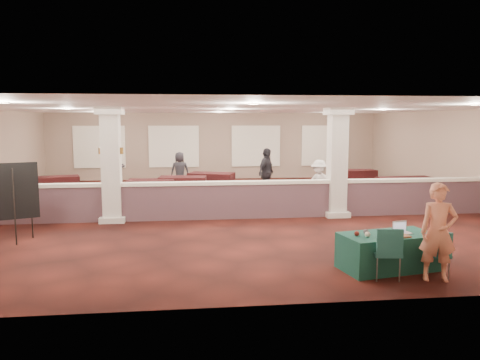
{
  "coord_description": "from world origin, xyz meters",
  "views": [
    {
      "loc": [
        -1.43,
        -14.81,
        2.82
      ],
      "look_at": [
        0.06,
        -2.0,
        1.19
      ],
      "focal_mm": 35.0,
      "sensor_mm": 36.0,
      "label": 1
    }
  ],
  "objects": [
    {
      "name": "far_table_front_center",
      "position": [
        -1.57,
        3.0,
        0.36
      ],
      "size": [
        1.85,
        1.06,
        0.72
      ],
      "primitive_type": "cube",
      "rotation": [
        0.0,
        0.0,
        -0.1
      ],
      "color": "black",
      "rests_on": "ground"
    },
    {
      "name": "yarn_red",
      "position": [
        1.73,
        -6.58,
        0.74
      ],
      "size": [
        0.09,
        0.09,
        0.09
      ],
      "primitive_type": "sphere",
      "color": "maroon",
      "rests_on": "near_table"
    },
    {
      "name": "scissors",
      "position": [
        3.04,
        -6.64,
        0.69
      ],
      "size": [
        0.12,
        0.05,
        0.01
      ],
      "primitive_type": "cube",
      "rotation": [
        0.0,
        0.0,
        0.19
      ],
      "color": "red",
      "rests_on": "near_table"
    },
    {
      "name": "wall_front",
      "position": [
        0.0,
        -8.0,
        1.6
      ],
      "size": [
        16.0,
        0.04,
        3.2
      ],
      "primitive_type": "cube",
      "color": "gray",
      "rests_on": "ground"
    },
    {
      "name": "yarn_cream",
      "position": [
        1.89,
        -6.69,
        0.74
      ],
      "size": [
        0.1,
        0.1,
        0.1
      ],
      "primitive_type": "sphere",
      "color": "beige",
      "rests_on": "near_table"
    },
    {
      "name": "attendee_d",
      "position": [
        -1.69,
        4.4,
        0.79
      ],
      "size": [
        0.79,
        0.44,
        1.57
      ],
      "primitive_type": "imported",
      "rotation": [
        0.0,
        0.0,
        3.17
      ],
      "color": "black",
      "rests_on": "ground"
    },
    {
      "name": "sconce_left",
      "position": [
        -3.78,
        -1.5,
        2.0
      ],
      "size": [
        0.12,
        0.12,
        0.18
      ],
      "color": "brown",
      "rests_on": "column_left"
    },
    {
      "name": "wall_back",
      "position": [
        0.0,
        8.0,
        1.6
      ],
      "size": [
        16.0,
        0.04,
        3.2
      ],
      "primitive_type": "cube",
      "color": "gray",
      "rests_on": "ground"
    },
    {
      "name": "far_table_back_right",
      "position": [
        6.13,
        5.16,
        0.33
      ],
      "size": [
        1.69,
        0.93,
        0.66
      ],
      "primitive_type": "cube",
      "rotation": [
        0.0,
        0.0,
        0.07
      ],
      "color": "black",
      "rests_on": "ground"
    },
    {
      "name": "far_table_front_right",
      "position": [
        6.5,
        1.13,
        0.4
      ],
      "size": [
        2.02,
        1.09,
        0.8
      ],
      "primitive_type": "cube",
      "rotation": [
        0.0,
        0.0,
        0.06
      ],
      "color": "black",
      "rests_on": "ground"
    },
    {
      "name": "conf_chair_side",
      "position": [
        2.11,
        -7.09,
        0.57
      ],
      "size": [
        0.55,
        0.55,
        0.96
      ],
      "rotation": [
        0.0,
        0.0,
        -0.16
      ],
      "color": "#1C5054",
      "rests_on": "ground"
    },
    {
      "name": "near_table",
      "position": [
        2.39,
        -6.5,
        0.34
      ],
      "size": [
        1.93,
        1.22,
        0.69
      ],
      "primitive_type": "cube",
      "rotation": [
        0.0,
        0.0,
        0.19
      ],
      "color": "#103E34",
      "rests_on": "ground"
    },
    {
      "name": "laptop_base",
      "position": [
        2.67,
        -6.49,
        0.7
      ],
      "size": [
        0.35,
        0.27,
        0.02
      ],
      "primitive_type": "cube",
      "rotation": [
        0.0,
        0.0,
        0.19
      ],
      "color": "silver",
      "rests_on": "near_table"
    },
    {
      "name": "laptop_screen",
      "position": [
        2.65,
        -6.39,
        0.81
      ],
      "size": [
        0.31,
        0.07,
        0.21
      ],
      "primitive_type": "cube",
      "rotation": [
        0.0,
        0.0,
        0.19
      ],
      "color": "silver",
      "rests_on": "near_table"
    },
    {
      "name": "wall_right",
      "position": [
        8.0,
        0.0,
        1.6
      ],
      "size": [
        0.04,
        16.0,
        3.2
      ],
      "primitive_type": "cube",
      "color": "gray",
      "rests_on": "ground"
    },
    {
      "name": "attendee_a",
      "position": [
        -4.29,
        3.94,
        0.97
      ],
      "size": [
        1.06,
        0.92,
        1.93
      ],
      "primitive_type": "imported",
      "rotation": [
        0.0,
        0.0,
        0.55
      ],
      "color": "black",
      "rests_on": "ground"
    },
    {
      "name": "sconce_right",
      "position": [
        -3.22,
        -1.5,
        2.0
      ],
      "size": [
        0.12,
        0.12,
        0.18
      ],
      "color": "brown",
      "rests_on": "column_left"
    },
    {
      "name": "yarn_grey",
      "position": [
        1.95,
        -6.47,
        0.74
      ],
      "size": [
        0.1,
        0.1,
        0.1
      ],
      "primitive_type": "sphere",
      "color": "#55555A",
      "rests_on": "near_table"
    },
    {
      "name": "far_table_front_left",
      "position": [
        -2.72,
        2.52,
        0.34
      ],
      "size": [
        1.7,
        0.88,
        0.68
      ],
      "primitive_type": "cube",
      "rotation": [
        0.0,
        0.0,
        -0.02
      ],
      "color": "black",
      "rests_on": "ground"
    },
    {
      "name": "attendee_c",
      "position": [
        1.5,
        2.04,
        0.92
      ],
      "size": [
        1.04,
        1.18,
        1.84
      ],
      "primitive_type": "imported",
      "rotation": [
        0.0,
        0.0,
        0.96
      ],
      "color": "black",
      "rests_on": "ground"
    },
    {
      "name": "conf_chair_main",
      "position": [
        3.06,
        -7.08,
        0.51
      ],
      "size": [
        0.52,
        0.53,
        0.86
      ],
      "rotation": [
        0.0,
        0.0,
        -0.24
      ],
      "color": "#1C5054",
      "rests_on": "ground"
    },
    {
      "name": "ceiling",
      "position": [
        0.0,
        0.0,
        3.2
      ],
      "size": [
        16.0,
        16.0,
        0.02
      ],
      "primitive_type": "cube",
      "color": "white",
      "rests_on": "wall_back"
    },
    {
      "name": "column_right",
      "position": [
        3.0,
        -1.5,
        1.64
      ],
      "size": [
        0.72,
        0.72,
        3.2
      ],
      "color": "silver",
      "rests_on": "ground"
    },
    {
      "name": "woman",
      "position": [
        2.99,
        -7.2,
        0.88
      ],
      "size": [
        0.72,
        0.56,
        1.75
      ],
      "primitive_type": "imported",
      "rotation": [
        0.0,
        0.0,
        -0.25
      ],
      "color": "#E07B61",
      "rests_on": "ground"
    },
    {
      "name": "far_table_back_center",
      "position": [
        -0.41,
        4.07,
        0.36
      ],
      "size": [
        2.0,
        1.46,
        0.73
      ],
      "primitive_type": "cube",
      "rotation": [
        0.0,
        0.0,
        -0.35
      ],
      "color": "black",
      "rests_on": "ground"
    },
    {
      "name": "ground",
      "position": [
        0.0,
        0.0,
        0.0
      ],
      "size": [
        16.0,
        16.0,
        0.0
      ],
      "primitive_type": "plane",
      "color": "#3E150F",
      "rests_on": "ground"
    },
    {
      "name": "screen_glow",
      "position": [
        2.65,
        -6.39,
        0.79
      ],
      "size": [
        0.28,
        0.06,
        0.18
      ],
      "primitive_type": "cube",
      "rotation": [
        0.0,
        0.0,
        0.19
      ],
      "color": "#ADB6CF",
      "rests_on": "near_table"
    },
    {
      "name": "far_table_back_left",
      "position": [
        -6.46,
        3.89,
        0.34
      ],
      "size": [
        1.87,
        1.3,
        0.69
      ],
      "primitive_type": "cube",
      "rotation": [
        0.0,
        0.0,
        0.29
      ],
      "color": "black",
      "rests_on": "ground"
    },
    {
      "name": "attendee_b",
      "position": [
        2.91,
        0.0,
        0.78
      ],
      "size": [
        1.06,
        0.99,
        1.56
      ],
      "primitive_type": "imported",
      "rotation": [
        0.0,
        0.0,
        -0.69
      ],
      "color": "#BAB9B5",
      "rests_on": "ground"
    },
    {
      "name": "easel_board",
      "position": [
        -5.42,
        -3.58,
        1.19
      ],
      "size": [
        1.04,
        0.66,
        1.87
      ],
      "rotation": [
        0.0,
        0.0,
        0.37
      ],
      "color": "black",
      "rests_on": "ground"
    },
    {
      "name": "knitting",
      "position": [
        2.48,
        -6.72,
        0.7
      ],
      "size": [
        0.42,
        0.35,
        0.03
      ],
      "primitive_type": "cube",
      "rotation": [
        0.0,
        0.0,
        0.19
      ],
      "color": "#C4611F",
      "rests_on": "near_table"
    },
    {
      "name": "partition_wall",
      "position": [
        0.0,
        -1.5,
        0.57
      ],
      "size": [
        15.6,
        0.28,
        1.1
      ],
      "color": "#593C46",
      "rests_on": "ground"
    },
    {
      "name": "column_left",
      "position": [
        -3.5,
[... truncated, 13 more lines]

